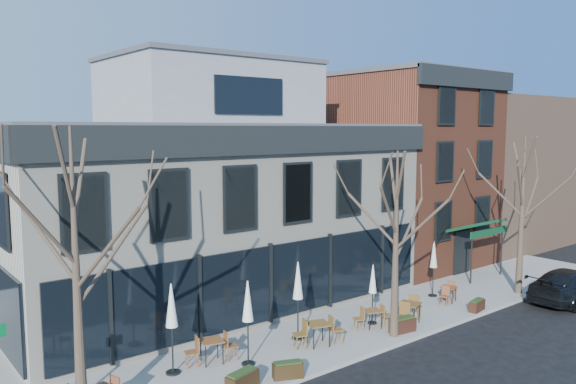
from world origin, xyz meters
TOP-DOWN VIEW (x-y plane):
  - ground at (0.00, 0.00)m, footprint 120.00×120.00m
  - sidewalk_front at (3.25, -2.15)m, footprint 33.50×4.70m
  - corner_building at (0.07, 5.07)m, footprint 18.39×10.39m
  - red_brick_building at (13.00, 4.98)m, footprint 8.20×11.78m
  - bg_building at (23.00, 6.00)m, footprint 12.00×12.00m
  - tree_corner at (-8.49, -3.20)m, footprint 3.93×3.98m
  - tree_mid at (3.01, -3.90)m, footprint 3.50×3.55m
  - tree_right at (12.01, -3.90)m, footprint 3.72×3.77m
  - parked_sedan at (13.11, -5.89)m, footprint 5.28×2.26m
  - cafe_set_1 at (-3.68, -1.70)m, footprint 1.90×0.90m
  - cafe_set_2 at (0.13, -2.80)m, footprint 1.98×1.06m
  - cafe_set_3 at (3.03, -2.77)m, footprint 1.68×0.94m
  - cafe_set_4 at (4.52, -3.39)m, footprint 2.01×1.13m
  - cafe_set_5 at (8.18, -2.65)m, footprint 1.66×0.91m
  - umbrella_0 at (-5.10, -1.65)m, footprint 0.47×0.47m
  - umbrella_1 at (-2.82, -2.60)m, footprint 0.46×0.46m
  - umbrella_2 at (-0.04, -1.85)m, footprint 0.47×0.47m
  - umbrella_3 at (3.35, -2.46)m, footprint 0.39×0.39m
  - umbrella_4 at (8.33, -1.68)m, footprint 0.42×0.42m
  - planter_0 at (-4.01, -4.02)m, footprint 1.16×0.67m
  - planter_1 at (-2.40, -4.20)m, footprint 1.03×0.73m
  - planter_2 at (3.57, -3.84)m, footprint 1.11×0.58m
  - planter_3 at (8.06, -4.20)m, footprint 0.95×0.49m

SIDE VIEW (x-z plane):
  - ground at x=0.00m, z-range 0.00..0.00m
  - sidewalk_front at x=3.25m, z-range 0.00..0.15m
  - planter_3 at x=8.06m, z-range 0.15..0.65m
  - planter_1 at x=-2.40m, z-range 0.15..0.68m
  - planter_2 at x=3.57m, z-range 0.15..0.74m
  - planter_0 at x=-4.01m, z-range 0.15..0.76m
  - cafe_set_5 at x=8.18m, z-range 0.16..1.01m
  - cafe_set_3 at x=3.03m, z-range 0.16..1.03m
  - cafe_set_1 at x=-3.68m, z-range 0.16..1.14m
  - cafe_set_2 at x=0.13m, z-range 0.16..1.18m
  - cafe_set_4 at x=4.52m, z-range 0.16..1.20m
  - parked_sedan at x=13.11m, z-range 0.00..1.51m
  - umbrella_3 at x=3.35m, z-range 0.65..3.08m
  - umbrella_4 at x=8.33m, z-range 0.69..3.33m
  - umbrella_1 at x=-2.82m, z-range 0.74..3.61m
  - umbrella_2 at x=-0.04m, z-range 0.76..3.70m
  - umbrella_0 at x=-5.10m, z-range 0.76..3.73m
  - tree_mid at x=3.01m, z-range 0.27..7.31m
  - tree_right at x=12.01m, z-range 0.28..7.76m
  - tree_corner at x=-8.49m, z-range 0.29..8.21m
  - corner_building at x=0.07m, z-range -0.83..10.27m
  - bg_building at x=23.00m, z-range 0.00..10.00m
  - red_brick_building at x=13.00m, z-range 0.05..11.22m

